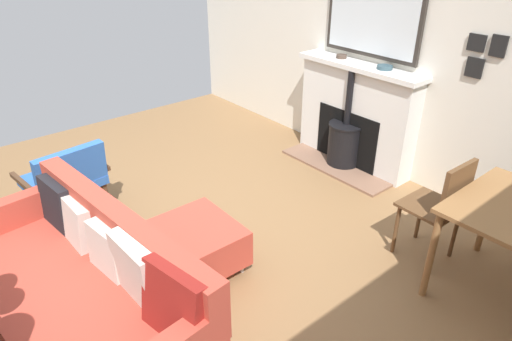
{
  "coord_description": "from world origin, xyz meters",
  "views": [
    {
      "loc": [
        1.5,
        2.77,
        2.36
      ],
      "look_at": [
        -0.46,
        0.42,
        0.7
      ],
      "focal_mm": 31.53,
      "sensor_mm": 36.0,
      "label": 1
    }
  ],
  "objects_px": {
    "fireplace": "(353,121)",
    "ottoman": "(195,244)",
    "dining_chair_near_fireplace": "(442,203)",
    "mantel_bowl_far": "(385,67)",
    "sofa": "(85,292)",
    "mantel_bowl_near": "(341,56)",
    "armchair_accent": "(66,177)"
  },
  "relations": [
    {
      "from": "fireplace",
      "to": "ottoman",
      "type": "bearing_deg",
      "value": 10.28
    },
    {
      "from": "ottoman",
      "to": "dining_chair_near_fireplace",
      "type": "xyz_separation_m",
      "value": [
        -1.51,
        1.11,
        0.3
      ]
    },
    {
      "from": "mantel_bowl_far",
      "to": "sofa",
      "type": "xyz_separation_m",
      "value": [
        3.25,
        0.27,
        -0.78
      ]
    },
    {
      "from": "mantel_bowl_near",
      "to": "ottoman",
      "type": "relative_size",
      "value": 0.18
    },
    {
      "from": "mantel_bowl_far",
      "to": "ottoman",
      "type": "bearing_deg",
      "value": 3.48
    },
    {
      "from": "mantel_bowl_near",
      "to": "armchair_accent",
      "type": "distance_m",
      "value": 3.01
    },
    {
      "from": "mantel_bowl_near",
      "to": "ottoman",
      "type": "distance_m",
      "value": 2.64
    },
    {
      "from": "mantel_bowl_near",
      "to": "dining_chair_near_fireplace",
      "type": "xyz_separation_m",
      "value": [
        0.87,
        1.81,
        -0.62
      ]
    },
    {
      "from": "mantel_bowl_far",
      "to": "ottoman",
      "type": "xyz_separation_m",
      "value": [
        2.37,
        0.14,
        -0.92
      ]
    },
    {
      "from": "sofa",
      "to": "ottoman",
      "type": "distance_m",
      "value": 0.89
    },
    {
      "from": "fireplace",
      "to": "armchair_accent",
      "type": "height_order",
      "value": "fireplace"
    },
    {
      "from": "mantel_bowl_far",
      "to": "dining_chair_near_fireplace",
      "type": "bearing_deg",
      "value": 55.28
    },
    {
      "from": "sofa",
      "to": "fireplace",
      "type": "bearing_deg",
      "value": -170.34
    },
    {
      "from": "fireplace",
      "to": "mantel_bowl_far",
      "type": "relative_size",
      "value": 9.63
    },
    {
      "from": "mantel_bowl_near",
      "to": "mantel_bowl_far",
      "type": "xyz_separation_m",
      "value": [
        0.0,
        0.56,
        -0.0
      ]
    },
    {
      "from": "sofa",
      "to": "dining_chair_near_fireplace",
      "type": "distance_m",
      "value": 2.58
    },
    {
      "from": "armchair_accent",
      "to": "dining_chair_near_fireplace",
      "type": "bearing_deg",
      "value": 129.22
    },
    {
      "from": "fireplace",
      "to": "mantel_bowl_near",
      "type": "height_order",
      "value": "mantel_bowl_near"
    },
    {
      "from": "fireplace",
      "to": "armchair_accent",
      "type": "bearing_deg",
      "value": -17.71
    },
    {
      "from": "fireplace",
      "to": "ottoman",
      "type": "relative_size",
      "value": 2.25
    },
    {
      "from": "sofa",
      "to": "ottoman",
      "type": "relative_size",
      "value": 3.07
    },
    {
      "from": "fireplace",
      "to": "sofa",
      "type": "xyz_separation_m",
      "value": [
        3.21,
        0.55,
        -0.13
      ]
    },
    {
      "from": "fireplace",
      "to": "mantel_bowl_near",
      "type": "xyz_separation_m",
      "value": [
        -0.04,
        -0.28,
        0.64
      ]
    },
    {
      "from": "sofa",
      "to": "armchair_accent",
      "type": "bearing_deg",
      "value": -105.39
    },
    {
      "from": "mantel_bowl_far",
      "to": "dining_chair_near_fireplace",
      "type": "distance_m",
      "value": 1.64
    },
    {
      "from": "armchair_accent",
      "to": "sofa",
      "type": "bearing_deg",
      "value": 74.61
    },
    {
      "from": "mantel_bowl_far",
      "to": "mantel_bowl_near",
      "type": "bearing_deg",
      "value": -90.0
    },
    {
      "from": "mantel_bowl_far",
      "to": "dining_chair_near_fireplace",
      "type": "height_order",
      "value": "mantel_bowl_far"
    },
    {
      "from": "fireplace",
      "to": "mantel_bowl_far",
      "type": "bearing_deg",
      "value": 97.6
    },
    {
      "from": "armchair_accent",
      "to": "mantel_bowl_near",
      "type": "bearing_deg",
      "value": 167.69
    },
    {
      "from": "ottoman",
      "to": "dining_chair_near_fireplace",
      "type": "bearing_deg",
      "value": 143.66
    },
    {
      "from": "sofa",
      "to": "dining_chair_near_fireplace",
      "type": "relative_size",
      "value": 2.25
    }
  ]
}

